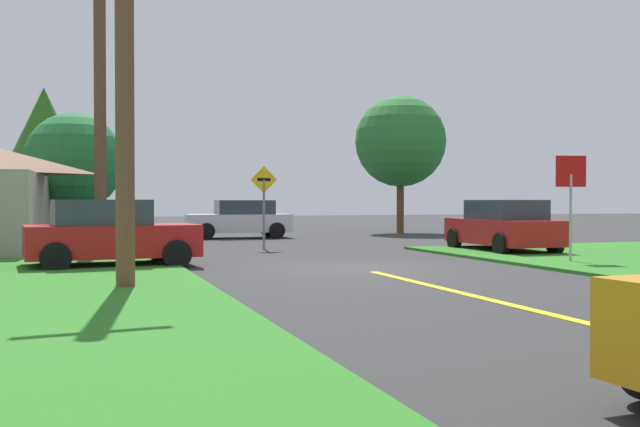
{
  "coord_description": "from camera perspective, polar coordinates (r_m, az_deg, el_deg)",
  "views": [
    {
      "loc": [
        -6.26,
        -16.26,
        1.59
      ],
      "look_at": [
        -0.19,
        2.22,
        1.26
      ],
      "focal_mm": 41.49,
      "sensor_mm": 36.0,
      "label": 1
    }
  ],
  "objects": [
    {
      "name": "pine_tree_center",
      "position": [
        36.34,
        -20.5,
        5.31
      ],
      "size": [
        4.4,
        4.4,
        6.81
      ],
      "color": "brown",
      "rests_on": "ground"
    },
    {
      "name": "stop_sign",
      "position": [
        19.65,
        18.78,
        1.93
      ],
      "size": [
        0.77,
        0.21,
        2.73
      ],
      "rotation": [
        0.0,
        0.0,
        2.92
      ],
      "color": "#9EA0A8",
      "rests_on": "ground"
    },
    {
      "name": "oak_tree_right",
      "position": [
        29.09,
        -18.44,
        3.79
      ],
      "size": [
        3.63,
        3.63,
        4.88
      ],
      "color": "brown",
      "rests_on": "ground"
    },
    {
      "name": "lane_stripe_center",
      "position": [
        10.48,
        18.95,
        -7.77
      ],
      "size": [
        0.2,
        14.0,
        0.01
      ],
      "primitive_type": "cube",
      "color": "yellow",
      "rests_on": "ground"
    },
    {
      "name": "car_approaching_junction",
      "position": [
        31.78,
        -6.19,
        -0.44
      ],
      "size": [
        4.41,
        2.11,
        1.62
      ],
      "rotation": [
        0.0,
        0.0,
        3.11
      ],
      "color": "silver",
      "rests_on": "ground"
    },
    {
      "name": "oak_tree_left",
      "position": [
        36.98,
        6.22,
        5.54
      ],
      "size": [
        4.51,
        4.51,
        6.8
      ],
      "color": "brown",
      "rests_on": "ground"
    },
    {
      "name": "utility_pole_near",
      "position": [
        13.7,
        -14.84,
        10.36
      ],
      "size": [
        1.8,
        0.36,
        7.47
      ],
      "color": "brown",
      "rests_on": "ground"
    },
    {
      "name": "direction_sign",
      "position": [
        24.28,
        -4.35,
        1.25
      ],
      "size": [
        0.91,
        0.09,
        2.74
      ],
      "color": "slate",
      "rests_on": "ground"
    },
    {
      "name": "utility_pole_mid",
      "position": [
        23.09,
        -16.6,
        7.84
      ],
      "size": [
        1.79,
        0.45,
        8.56
      ],
      "color": "brown",
      "rests_on": "ground"
    },
    {
      "name": "parked_car_near_building",
      "position": [
        18.28,
        -15.93,
        -1.53
      ],
      "size": [
        4.11,
        2.34,
        1.62
      ],
      "rotation": [
        0.0,
        0.0,
        0.1
      ],
      "color": "red",
      "rests_on": "ground"
    },
    {
      "name": "ground_plane",
      "position": [
        17.49,
        2.88,
        -4.24
      ],
      "size": [
        120.0,
        120.0,
        0.0
      ],
      "primitive_type": "plane",
      "color": "#313131"
    },
    {
      "name": "car_on_crossroad",
      "position": [
        23.57,
        13.92,
        -0.96
      ],
      "size": [
        2.15,
        4.49,
        1.62
      ],
      "rotation": [
        0.0,
        0.0,
        1.53
      ],
      "color": "red",
      "rests_on": "ground"
    }
  ]
}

